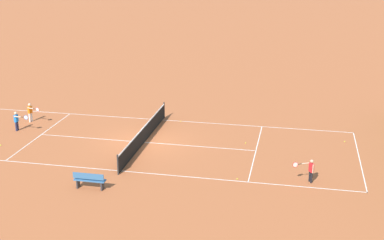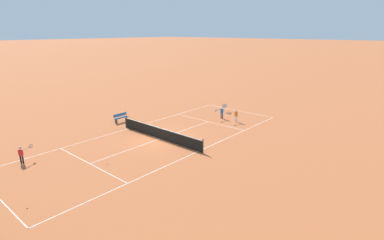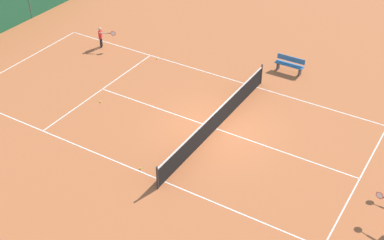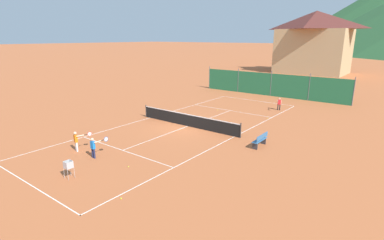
% 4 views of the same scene
% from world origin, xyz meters
% --- Properties ---
extents(ground_plane, '(600.00, 600.00, 0.00)m').
position_xyz_m(ground_plane, '(0.00, 0.00, 0.00)').
color(ground_plane, '#B25B33').
extents(court_line_markings, '(8.25, 23.85, 0.01)m').
position_xyz_m(court_line_markings, '(0.00, 0.00, 0.00)').
color(court_line_markings, white).
rests_on(court_line_markings, ground).
extents(tennis_net, '(9.18, 0.08, 1.06)m').
position_xyz_m(tennis_net, '(0.00, 0.00, 0.50)').
color(tennis_net, '#2D2D2D').
rests_on(tennis_net, ground).
extents(player_far_baseline, '(0.62, 0.97, 1.23)m').
position_xyz_m(player_far_baseline, '(-2.05, -8.12, 0.72)').
color(player_far_baseline, white).
rests_on(player_far_baseline, ground).
extents(player_near_baseline, '(0.44, 1.02, 1.17)m').
position_xyz_m(player_near_baseline, '(3.52, 9.27, 0.69)').
color(player_near_baseline, black).
rests_on(player_near_baseline, ground).
extents(player_near_service, '(0.42, 1.00, 1.20)m').
position_xyz_m(player_near_service, '(-0.35, -8.12, 0.70)').
color(player_near_service, '#23284C').
rests_on(player_near_service, ground).
extents(tennis_ball_alley_right, '(0.07, 0.07, 0.07)m').
position_xyz_m(tennis_ball_alley_right, '(-3.97, 1.24, 0.03)').
color(tennis_ball_alley_right, '#CCE033').
rests_on(tennis_ball_alley_right, ground).
extents(tennis_ball_near_corner, '(0.07, 0.07, 0.07)m').
position_xyz_m(tennis_ball_near_corner, '(3.93, 5.85, 0.03)').
color(tennis_ball_near_corner, '#CCE033').
rests_on(tennis_ball_near_corner, ground).
extents(tennis_ball_by_net_right, '(0.07, 0.07, 0.07)m').
position_xyz_m(tennis_ball_by_net_right, '(-0.99, 5.72, 0.03)').
color(tennis_ball_by_net_right, '#CCE033').
rests_on(tennis_ball_by_net_right, ground).
extents(tennis_ball_by_net_left, '(0.07, 0.07, 0.07)m').
position_xyz_m(tennis_ball_by_net_left, '(2.17, -7.81, 0.03)').
color(tennis_ball_by_net_left, '#CCE033').
rests_on(tennis_ball_by_net_left, ground).
extents(tennis_ball_alley_left, '(0.07, 0.07, 0.07)m').
position_xyz_m(tennis_ball_alley_left, '(-2.39, 11.28, 0.03)').
color(tennis_ball_alley_left, '#CCE033').
rests_on(tennis_ball_alley_left, ground).
extents(courtside_bench, '(0.36, 1.50, 0.84)m').
position_xyz_m(courtside_bench, '(6.34, -0.76, 0.45)').
color(courtside_bench, '#336699').
rests_on(courtside_bench, ground).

